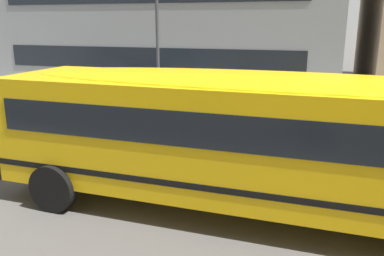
% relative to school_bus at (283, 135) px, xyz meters
% --- Properties ---
extents(ground_plane, '(400.00, 400.00, 0.00)m').
position_rel_school_bus_xyz_m(ground_plane, '(-1.53, 1.67, -1.67)').
color(ground_plane, '#54514F').
extents(sidewalk_far, '(120.00, 3.00, 0.01)m').
position_rel_school_bus_xyz_m(sidewalk_far, '(-1.53, 9.78, -1.66)').
color(sidewalk_far, gray).
rests_on(sidewalk_far, ground_plane).
extents(lane_centreline, '(110.00, 0.16, 0.01)m').
position_rel_school_bus_xyz_m(lane_centreline, '(-1.53, 1.67, -1.66)').
color(lane_centreline, silver).
rests_on(lane_centreline, ground_plane).
extents(school_bus, '(12.61, 3.14, 2.81)m').
position_rel_school_bus_xyz_m(school_bus, '(0.00, 0.00, 0.00)').
color(school_bus, yellow).
rests_on(school_bus, ground_plane).
extents(parked_car_silver_under_tree, '(3.93, 1.93, 1.64)m').
position_rel_school_bus_xyz_m(parked_car_silver_under_tree, '(-9.14, 7.29, -0.82)').
color(parked_car_silver_under_tree, '#B7BABF').
rests_on(parked_car_silver_under_tree, ground_plane).
extents(street_lamp, '(0.44, 0.44, 6.80)m').
position_rel_school_bus_xyz_m(street_lamp, '(-6.24, 9.08, 2.65)').
color(street_lamp, '#38383D').
rests_on(street_lamp, ground_plane).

